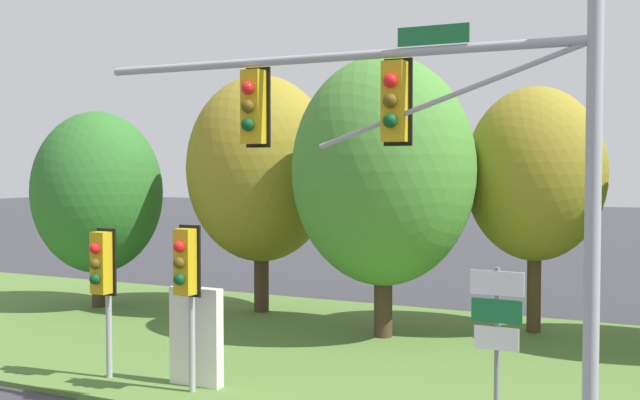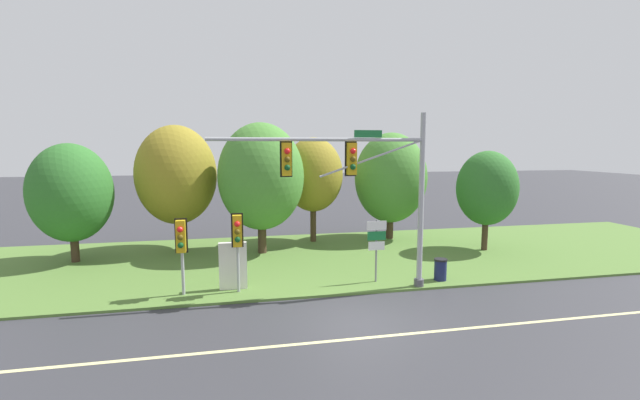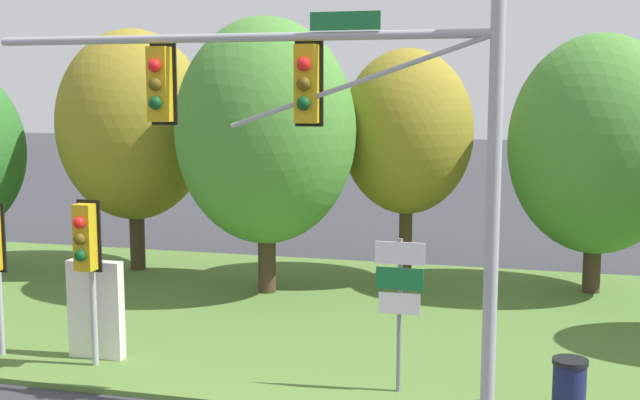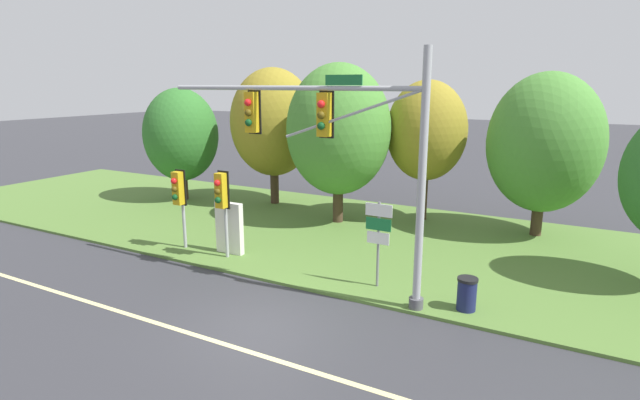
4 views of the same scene
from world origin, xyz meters
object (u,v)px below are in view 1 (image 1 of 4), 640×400
(pedestrian_signal_further_along, at_px, (186,272))
(tree_mid_verge, at_px, (535,174))
(traffic_signal_mast, at_px, (429,150))
(tree_behind_signpost, at_px, (384,171))
(tree_nearest_road, at_px, (97,193))
(tree_left_of_mast, at_px, (261,169))
(info_kiosk, at_px, (196,337))
(route_sign_post, at_px, (497,326))
(pedestrian_signal_near_kerb, at_px, (102,271))

(pedestrian_signal_further_along, bearing_deg, tree_mid_verge, 61.69)
(traffic_signal_mast, height_order, tree_behind_signpost, traffic_signal_mast)
(tree_nearest_road, distance_m, tree_behind_signpost, 9.26)
(tree_left_of_mast, bearing_deg, info_kiosk, -68.28)
(traffic_signal_mast, height_order, tree_left_of_mast, traffic_signal_mast)
(route_sign_post, xyz_separation_m, tree_nearest_road, (-13.60, 6.06, 1.70))
(traffic_signal_mast, height_order, pedestrian_signal_near_kerb, traffic_signal_mast)
(info_kiosk, bearing_deg, tree_behind_signpost, 74.71)
(traffic_signal_mast, bearing_deg, tree_mid_verge, 92.00)
(traffic_signal_mast, distance_m, info_kiosk, 6.33)
(route_sign_post, distance_m, info_kiosk, 5.98)
(route_sign_post, bearing_deg, pedestrian_signal_further_along, -177.24)
(pedestrian_signal_further_along, xyz_separation_m, tree_behind_signpost, (1.37, 6.29, 1.83))
(pedestrian_signal_further_along, relative_size, tree_behind_signpost, 0.45)
(pedestrian_signal_further_along, height_order, info_kiosk, pedestrian_signal_further_along)
(pedestrian_signal_near_kerb, bearing_deg, tree_mid_verge, 51.62)
(pedestrian_signal_further_along, height_order, tree_mid_verge, tree_mid_verge)
(pedestrian_signal_near_kerb, height_order, info_kiosk, pedestrian_signal_near_kerb)
(route_sign_post, xyz_separation_m, tree_left_of_mast, (-8.84, 7.63, 2.40))
(tree_behind_signpost, xyz_separation_m, tree_mid_verge, (3.23, 2.24, -0.08))
(tree_nearest_road, bearing_deg, tree_mid_verge, 9.95)
(tree_mid_verge, bearing_deg, pedestrian_signal_further_along, -118.31)
(traffic_signal_mast, height_order, route_sign_post, traffic_signal_mast)
(pedestrian_signal_further_along, distance_m, tree_behind_signpost, 6.69)
(tree_nearest_road, bearing_deg, tree_behind_signpost, -0.31)
(pedestrian_signal_further_along, relative_size, tree_left_of_mast, 0.46)
(tree_nearest_road, xyz_separation_m, info_kiosk, (7.68, -5.76, -2.50))
(tree_behind_signpost, height_order, tree_mid_verge, tree_behind_signpost)
(route_sign_post, distance_m, tree_nearest_road, 14.99)
(tree_left_of_mast, bearing_deg, tree_nearest_road, -161.73)
(pedestrian_signal_near_kerb, xyz_separation_m, tree_mid_verge, (6.68, 8.43, 1.86))
(tree_nearest_road, relative_size, tree_left_of_mast, 0.86)
(route_sign_post, bearing_deg, tree_left_of_mast, 139.20)
(traffic_signal_mast, relative_size, info_kiosk, 4.48)
(tree_mid_verge, bearing_deg, traffic_signal_mast, -88.00)
(tree_behind_signpost, bearing_deg, route_sign_post, -54.05)
(traffic_signal_mast, height_order, info_kiosk, traffic_signal_mast)
(info_kiosk, bearing_deg, traffic_signal_mast, -13.40)
(tree_left_of_mast, bearing_deg, pedestrian_signal_further_along, -68.50)
(route_sign_post, relative_size, tree_left_of_mast, 0.39)
(tree_left_of_mast, height_order, tree_mid_verge, tree_left_of_mast)
(traffic_signal_mast, bearing_deg, info_kiosk, 166.60)
(traffic_signal_mast, relative_size, tree_nearest_road, 1.45)
(tree_nearest_road, height_order, tree_mid_verge, tree_mid_verge)
(pedestrian_signal_further_along, relative_size, info_kiosk, 1.66)
(pedestrian_signal_near_kerb, bearing_deg, tree_left_of_mast, 97.47)
(tree_nearest_road, distance_m, tree_mid_verge, 12.67)
(route_sign_post, bearing_deg, tree_behind_signpost, 125.95)
(tree_mid_verge, bearing_deg, pedestrian_signal_near_kerb, -128.38)
(pedestrian_signal_further_along, bearing_deg, traffic_signal_mast, -7.40)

